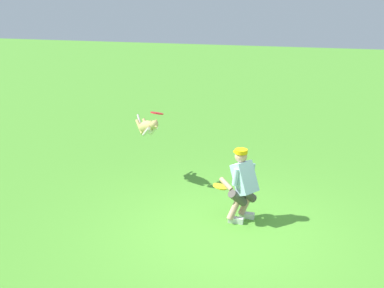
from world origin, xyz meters
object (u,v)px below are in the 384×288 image
object	(u,v)px
frisbee_flying	(157,113)
frisbee_held	(220,187)
dog	(147,127)
person	(243,183)

from	to	relation	value
frisbee_flying	frisbee_held	bearing A→B (deg)	143.17
dog	frisbee_held	bearing A→B (deg)	11.48
frisbee_flying	person	bearing A→B (deg)	149.72
person	frisbee_flying	world-z (taller)	frisbee_flying
person	frisbee_flying	bearing A→B (deg)	2.62
frisbee_flying	dog	bearing A→B (deg)	-23.96
dog	frisbee_flying	distance (m)	0.44
person	dog	size ratio (longest dim) A/B	1.57
dog	frisbee_held	world-z (taller)	dog
person	frisbee_held	world-z (taller)	person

